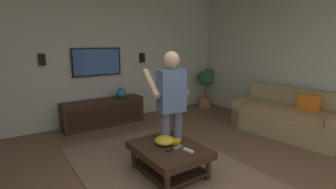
# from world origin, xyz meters

# --- Properties ---
(wall_back_tv) EXTENTS (0.10, 6.91, 2.89)m
(wall_back_tv) POSITION_xyz_m (3.24, 0.00, 1.44)
(wall_back_tv) COLOR #B2B7AD
(wall_back_tv) RESTS_ON ground
(wall_side_window) EXTENTS (6.57, 0.10, 2.89)m
(wall_side_window) POSITION_xyz_m (0.00, -3.40, 1.44)
(wall_side_window) COLOR beige
(wall_side_window) RESTS_ON ground
(area_rug) EXTENTS (2.88, 2.09, 0.01)m
(area_rug) POSITION_xyz_m (0.64, -0.12, 0.01)
(area_rug) COLOR #7A604C
(area_rug) RESTS_ON ground
(couch) EXTENTS (1.98, 1.07, 0.87)m
(couch) POSITION_xyz_m (0.38, -2.85, 0.32)
(couch) COLOR #93845B
(couch) RESTS_ON ground
(coffee_table) EXTENTS (1.00, 0.80, 0.40)m
(coffee_table) POSITION_xyz_m (0.44, -0.12, 0.30)
(coffee_table) COLOR #332116
(coffee_table) RESTS_ON ground
(media_console) EXTENTS (0.45, 1.70, 0.55)m
(media_console) POSITION_xyz_m (2.90, -0.13, 0.28)
(media_console) COLOR #332116
(media_console) RESTS_ON ground
(tv) EXTENTS (0.05, 1.05, 0.59)m
(tv) POSITION_xyz_m (3.14, -0.13, 1.33)
(tv) COLOR black
(person_standing) EXTENTS (0.59, 0.59, 1.64)m
(person_standing) POSITION_xyz_m (0.62, -0.27, 0.93)
(person_standing) COLOR #4C5166
(person_standing) RESTS_ON ground
(potted_plant_tall) EXTENTS (0.44, 0.45, 1.06)m
(potted_plant_tall) POSITION_xyz_m (2.72, -2.89, 0.68)
(potted_plant_tall) COLOR #9E6B4C
(potted_plant_tall) RESTS_ON ground
(bowl) EXTENTS (0.26, 0.26, 0.12)m
(bowl) POSITION_xyz_m (0.52, -0.10, 0.46)
(bowl) COLOR gold
(bowl) RESTS_ON coffee_table
(remote_white) EXTENTS (0.16, 0.07, 0.02)m
(remote_white) POSITION_xyz_m (0.17, -0.23, 0.41)
(remote_white) COLOR white
(remote_white) RESTS_ON coffee_table
(remote_black) EXTENTS (0.09, 0.16, 0.02)m
(remote_black) POSITION_xyz_m (0.33, -0.06, 0.41)
(remote_black) COLOR black
(remote_black) RESTS_ON coffee_table
(remote_grey) EXTENTS (0.07, 0.15, 0.02)m
(remote_grey) POSITION_xyz_m (0.32, -0.17, 0.41)
(remote_grey) COLOR slate
(remote_grey) RESTS_ON coffee_table
(book) EXTENTS (0.27, 0.27, 0.04)m
(book) POSITION_xyz_m (0.53, -0.23, 0.42)
(book) COLOR gold
(book) RESTS_ON coffee_table
(vase_round) EXTENTS (0.22, 0.22, 0.22)m
(vase_round) POSITION_xyz_m (2.88, -0.54, 0.66)
(vase_round) COLOR teal
(vase_round) RESTS_ON media_console
(wall_speaker_left) EXTENTS (0.06, 0.12, 0.22)m
(wall_speaker_left) POSITION_xyz_m (3.16, -1.23, 1.38)
(wall_speaker_left) COLOR black
(wall_speaker_right) EXTENTS (0.06, 0.12, 0.22)m
(wall_speaker_right) POSITION_xyz_m (3.16, 0.92, 1.43)
(wall_speaker_right) COLOR black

